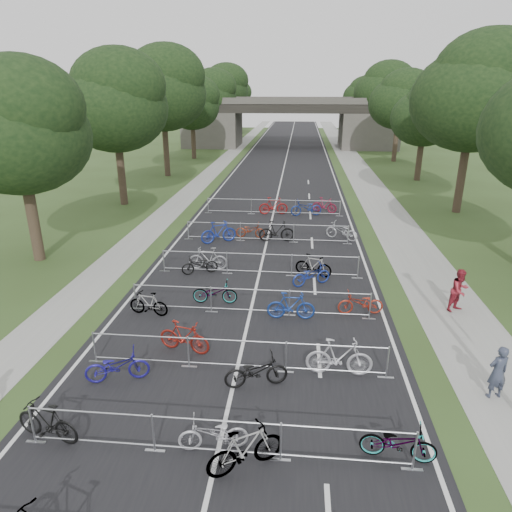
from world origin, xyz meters
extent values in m
cube|color=black|center=(0.00, 50.00, 0.01)|extent=(11.00, 140.00, 0.01)
cube|color=gray|center=(8.00, 50.00, 0.01)|extent=(3.00, 140.00, 0.01)
cube|color=gray|center=(-7.50, 50.00, 0.01)|extent=(2.00, 140.00, 0.01)
cube|color=silver|center=(0.00, 50.00, 0.00)|extent=(0.12, 140.00, 0.00)
cube|color=#4E4B45|center=(-11.50, 65.00, 2.50)|extent=(8.00, 8.00, 5.00)
cube|color=#4E4B45|center=(11.50, 65.00, 2.50)|extent=(8.00, 8.00, 5.00)
cube|color=black|center=(0.00, 65.00, 5.60)|extent=(30.00, 8.00, 1.20)
cube|color=#4E4B45|center=(0.00, 61.20, 6.60)|extent=(30.00, 0.40, 0.90)
cube|color=#4E4B45|center=(0.00, 68.80, 6.60)|extent=(30.00, 0.40, 0.90)
cylinder|color=#33261C|center=(-11.50, 16.00, 2.10)|extent=(0.56, 0.56, 4.20)
ellipsoid|color=black|center=(-11.50, 16.00, 6.22)|extent=(6.72, 6.72, 5.51)
sphere|color=black|center=(-10.90, 15.50, 7.56)|extent=(5.38, 5.38, 5.38)
sphere|color=black|center=(-12.00, 16.50, 5.38)|extent=(4.37, 4.37, 4.37)
cylinder|color=#33261C|center=(-11.50, 28.00, 2.36)|extent=(0.56, 0.56, 4.72)
ellipsoid|color=black|center=(-11.50, 28.00, 6.99)|extent=(7.56, 7.56, 6.20)
sphere|color=black|center=(-10.90, 27.50, 8.50)|extent=(6.05, 6.05, 6.05)
sphere|color=black|center=(-12.00, 28.50, 6.05)|extent=(4.91, 4.91, 4.91)
cylinder|color=#33261C|center=(13.00, 28.00, 2.55)|extent=(0.56, 0.56, 5.11)
ellipsoid|color=black|center=(13.00, 28.00, 7.56)|extent=(8.18, 8.18, 6.70)
sphere|color=black|center=(13.60, 27.50, 9.20)|extent=(6.54, 6.54, 6.54)
sphere|color=black|center=(12.50, 28.50, 6.54)|extent=(5.31, 5.31, 5.31)
cylinder|color=#33261C|center=(-11.50, 40.00, 2.62)|extent=(0.56, 0.56, 5.25)
ellipsoid|color=black|center=(-11.50, 40.00, 7.77)|extent=(8.40, 8.40, 6.89)
sphere|color=black|center=(-10.90, 39.50, 9.45)|extent=(6.72, 6.72, 6.72)
sphere|color=black|center=(-12.00, 40.50, 6.72)|extent=(5.46, 5.46, 5.46)
cylinder|color=#33261C|center=(13.00, 40.00, 1.92)|extent=(0.56, 0.56, 3.85)
ellipsoid|color=black|center=(13.00, 40.00, 5.70)|extent=(6.16, 6.16, 5.05)
sphere|color=black|center=(13.60, 39.50, 6.93)|extent=(4.93, 4.93, 4.93)
sphere|color=black|center=(12.50, 40.50, 4.93)|extent=(4.00, 4.00, 4.00)
cylinder|color=#33261C|center=(-11.50, 52.00, 2.10)|extent=(0.56, 0.56, 4.20)
ellipsoid|color=black|center=(-11.50, 52.00, 6.22)|extent=(6.72, 6.72, 5.51)
sphere|color=black|center=(-10.90, 51.50, 7.56)|extent=(5.38, 5.38, 5.38)
sphere|color=black|center=(-12.00, 52.50, 5.38)|extent=(4.37, 4.37, 4.37)
cylinder|color=#33261C|center=(13.00, 52.00, 2.24)|extent=(0.56, 0.56, 4.48)
ellipsoid|color=black|center=(13.00, 52.00, 6.63)|extent=(7.17, 7.17, 5.88)
sphere|color=black|center=(13.60, 51.50, 8.06)|extent=(5.73, 5.73, 5.73)
sphere|color=black|center=(12.50, 52.50, 5.73)|extent=(4.66, 4.66, 4.66)
cylinder|color=#33261C|center=(-11.50, 64.00, 2.36)|extent=(0.56, 0.56, 4.72)
ellipsoid|color=black|center=(-11.50, 64.00, 6.99)|extent=(7.56, 7.56, 6.20)
sphere|color=black|center=(-10.90, 63.50, 8.50)|extent=(6.05, 6.05, 6.05)
sphere|color=black|center=(-12.00, 64.50, 6.05)|extent=(4.91, 4.91, 4.91)
cylinder|color=#33261C|center=(13.00, 64.00, 2.55)|extent=(0.56, 0.56, 5.11)
ellipsoid|color=black|center=(13.00, 64.00, 7.56)|extent=(8.18, 8.18, 6.70)
sphere|color=black|center=(13.60, 63.50, 9.20)|extent=(6.54, 6.54, 6.54)
sphere|color=black|center=(12.50, 64.50, 6.54)|extent=(5.31, 5.31, 5.31)
cylinder|color=#33261C|center=(-11.50, 76.00, 2.62)|extent=(0.56, 0.56, 5.25)
ellipsoid|color=black|center=(-11.50, 76.00, 7.77)|extent=(8.40, 8.40, 6.89)
sphere|color=black|center=(-10.90, 75.50, 9.45)|extent=(6.72, 6.72, 6.72)
sphere|color=black|center=(-12.00, 76.50, 6.72)|extent=(5.46, 5.46, 5.46)
cylinder|color=#33261C|center=(13.00, 76.00, 1.92)|extent=(0.56, 0.56, 3.85)
ellipsoid|color=black|center=(13.00, 76.00, 5.70)|extent=(6.16, 6.16, 5.05)
sphere|color=black|center=(13.60, 75.50, 6.93)|extent=(4.93, 4.93, 4.93)
sphere|color=black|center=(12.50, 76.50, 4.93)|extent=(4.00, 4.00, 4.00)
cylinder|color=#33261C|center=(-11.50, 88.00, 2.10)|extent=(0.56, 0.56, 4.20)
ellipsoid|color=black|center=(-11.50, 88.00, 6.22)|extent=(6.72, 6.72, 5.51)
sphere|color=black|center=(-10.90, 87.50, 7.56)|extent=(5.38, 5.38, 5.38)
sphere|color=black|center=(-12.00, 88.50, 5.38)|extent=(4.37, 4.37, 4.37)
cylinder|color=#33261C|center=(13.00, 88.00, 2.24)|extent=(0.56, 0.56, 4.48)
ellipsoid|color=black|center=(13.00, 88.00, 6.63)|extent=(7.17, 7.17, 5.88)
sphere|color=black|center=(13.60, 87.50, 8.06)|extent=(5.73, 5.73, 5.73)
sphere|color=black|center=(12.50, 88.50, 5.73)|extent=(4.66, 4.66, 4.66)
cylinder|color=#ABAEB3|center=(0.00, 3.60, 1.05)|extent=(9.20, 0.04, 0.04)
cylinder|color=#ABAEB3|center=(0.00, 3.60, 0.18)|extent=(9.20, 0.04, 0.04)
cylinder|color=#ABAEB3|center=(-4.60, 3.60, 0.55)|extent=(0.05, 0.05, 1.10)
cube|color=#ABAEB3|center=(-4.60, 3.60, 0.01)|extent=(0.50, 0.08, 0.03)
cylinder|color=#ABAEB3|center=(-1.53, 3.60, 0.55)|extent=(0.05, 0.05, 1.10)
cube|color=#ABAEB3|center=(-1.53, 3.60, 0.01)|extent=(0.50, 0.08, 0.03)
cylinder|color=#ABAEB3|center=(1.53, 3.60, 0.55)|extent=(0.05, 0.05, 1.10)
cube|color=#ABAEB3|center=(1.53, 3.60, 0.01)|extent=(0.50, 0.08, 0.03)
cylinder|color=#ABAEB3|center=(4.60, 3.60, 0.55)|extent=(0.05, 0.05, 1.10)
cube|color=#ABAEB3|center=(4.60, 3.60, 0.01)|extent=(0.50, 0.08, 0.03)
cylinder|color=#ABAEB3|center=(0.00, 7.20, 1.05)|extent=(9.20, 0.04, 0.04)
cylinder|color=#ABAEB3|center=(0.00, 7.20, 0.18)|extent=(9.20, 0.04, 0.04)
cylinder|color=#ABAEB3|center=(-4.60, 7.20, 0.55)|extent=(0.05, 0.05, 1.10)
cube|color=#ABAEB3|center=(-4.60, 7.20, 0.01)|extent=(0.50, 0.08, 0.03)
cylinder|color=#ABAEB3|center=(-1.53, 7.20, 0.55)|extent=(0.05, 0.05, 1.10)
cube|color=#ABAEB3|center=(-1.53, 7.20, 0.01)|extent=(0.50, 0.08, 0.03)
cylinder|color=#ABAEB3|center=(1.53, 7.20, 0.55)|extent=(0.05, 0.05, 1.10)
cube|color=#ABAEB3|center=(1.53, 7.20, 0.01)|extent=(0.50, 0.08, 0.03)
cylinder|color=#ABAEB3|center=(4.60, 7.20, 0.55)|extent=(0.05, 0.05, 1.10)
cube|color=#ABAEB3|center=(4.60, 7.20, 0.01)|extent=(0.50, 0.08, 0.03)
cylinder|color=#ABAEB3|center=(0.00, 11.00, 1.05)|extent=(9.20, 0.04, 0.04)
cylinder|color=#ABAEB3|center=(0.00, 11.00, 0.18)|extent=(9.20, 0.04, 0.04)
cylinder|color=#ABAEB3|center=(-4.60, 11.00, 0.55)|extent=(0.05, 0.05, 1.10)
cube|color=#ABAEB3|center=(-4.60, 11.00, 0.01)|extent=(0.50, 0.08, 0.03)
cylinder|color=#ABAEB3|center=(-1.53, 11.00, 0.55)|extent=(0.05, 0.05, 1.10)
cube|color=#ABAEB3|center=(-1.53, 11.00, 0.01)|extent=(0.50, 0.08, 0.03)
cylinder|color=#ABAEB3|center=(1.53, 11.00, 0.55)|extent=(0.05, 0.05, 1.10)
cube|color=#ABAEB3|center=(1.53, 11.00, 0.01)|extent=(0.50, 0.08, 0.03)
cylinder|color=#ABAEB3|center=(4.60, 11.00, 0.55)|extent=(0.05, 0.05, 1.10)
cube|color=#ABAEB3|center=(4.60, 11.00, 0.01)|extent=(0.50, 0.08, 0.03)
cylinder|color=#ABAEB3|center=(0.00, 15.00, 1.05)|extent=(9.20, 0.04, 0.04)
cylinder|color=#ABAEB3|center=(0.00, 15.00, 0.18)|extent=(9.20, 0.04, 0.04)
cylinder|color=#ABAEB3|center=(-4.60, 15.00, 0.55)|extent=(0.05, 0.05, 1.10)
cube|color=#ABAEB3|center=(-4.60, 15.00, 0.01)|extent=(0.50, 0.08, 0.03)
cylinder|color=#ABAEB3|center=(-1.53, 15.00, 0.55)|extent=(0.05, 0.05, 1.10)
cube|color=#ABAEB3|center=(-1.53, 15.00, 0.01)|extent=(0.50, 0.08, 0.03)
cylinder|color=#ABAEB3|center=(1.53, 15.00, 0.55)|extent=(0.05, 0.05, 1.10)
cube|color=#ABAEB3|center=(1.53, 15.00, 0.01)|extent=(0.50, 0.08, 0.03)
cylinder|color=#ABAEB3|center=(4.60, 15.00, 0.55)|extent=(0.05, 0.05, 1.10)
cube|color=#ABAEB3|center=(4.60, 15.00, 0.01)|extent=(0.50, 0.08, 0.03)
cylinder|color=#ABAEB3|center=(0.00, 20.00, 1.05)|extent=(9.20, 0.04, 0.04)
cylinder|color=#ABAEB3|center=(0.00, 20.00, 0.18)|extent=(9.20, 0.04, 0.04)
cylinder|color=#ABAEB3|center=(-4.60, 20.00, 0.55)|extent=(0.05, 0.05, 1.10)
cube|color=#ABAEB3|center=(-4.60, 20.00, 0.01)|extent=(0.50, 0.08, 0.03)
cylinder|color=#ABAEB3|center=(-1.53, 20.00, 0.55)|extent=(0.05, 0.05, 1.10)
cube|color=#ABAEB3|center=(-1.53, 20.00, 0.01)|extent=(0.50, 0.08, 0.03)
cylinder|color=#ABAEB3|center=(1.53, 20.00, 0.55)|extent=(0.05, 0.05, 1.10)
cube|color=#ABAEB3|center=(1.53, 20.00, 0.01)|extent=(0.50, 0.08, 0.03)
cylinder|color=#ABAEB3|center=(4.60, 20.00, 0.55)|extent=(0.05, 0.05, 1.10)
cube|color=#ABAEB3|center=(4.60, 20.00, 0.01)|extent=(0.50, 0.08, 0.03)
cylinder|color=#ABAEB3|center=(0.00, 26.00, 1.05)|extent=(9.20, 0.04, 0.04)
cylinder|color=#ABAEB3|center=(0.00, 26.00, 0.18)|extent=(9.20, 0.04, 0.04)
cylinder|color=#ABAEB3|center=(-4.60, 26.00, 0.55)|extent=(0.05, 0.05, 1.10)
cube|color=#ABAEB3|center=(-4.60, 26.00, 0.01)|extent=(0.50, 0.08, 0.03)
cylinder|color=#ABAEB3|center=(-1.53, 26.00, 0.55)|extent=(0.05, 0.05, 1.10)
cube|color=#ABAEB3|center=(-1.53, 26.00, 0.01)|extent=(0.50, 0.08, 0.03)
cylinder|color=#ABAEB3|center=(1.53, 26.00, 0.55)|extent=(0.05, 0.05, 1.10)
cube|color=#ABAEB3|center=(1.53, 26.00, 0.01)|extent=(0.50, 0.08, 0.03)
cylinder|color=#ABAEB3|center=(4.60, 26.00, 0.55)|extent=(0.05, 0.05, 1.10)
cube|color=#ABAEB3|center=(4.60, 26.00, 0.01)|extent=(0.50, 0.08, 0.03)
imported|color=black|center=(-4.30, 3.74, 0.55)|extent=(1.89, 0.91, 1.09)
imported|color=#B5B4BC|center=(-0.11, 3.81, 0.45)|extent=(1.80, 0.91, 0.90)
imported|color=#ABAEB3|center=(0.73, 3.27, 0.58)|extent=(1.93, 1.46, 1.16)
imported|color=#ABAEB3|center=(4.30, 3.93, 0.47)|extent=(1.85, 0.83, 0.94)
imported|color=navy|center=(-3.51, 6.31, 0.50)|extent=(2.01, 1.19, 1.00)
imported|color=maroon|center=(-1.89, 8.08, 0.56)|extent=(1.92, 0.98, 1.11)
imported|color=black|center=(0.68, 6.43, 0.50)|extent=(2.01, 1.16, 1.00)
imported|color=silver|center=(3.16, 7.25, 0.62)|extent=(2.06, 0.61, 1.23)
imported|color=#ABAEB3|center=(-3.91, 10.54, 0.49)|extent=(1.67, 0.72, 0.97)
imported|color=#ABAEB3|center=(-1.54, 11.83, 0.48)|extent=(1.86, 0.73, 0.96)
imported|color=navy|center=(1.60, 10.74, 0.55)|extent=(1.85, 0.56, 1.11)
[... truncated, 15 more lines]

